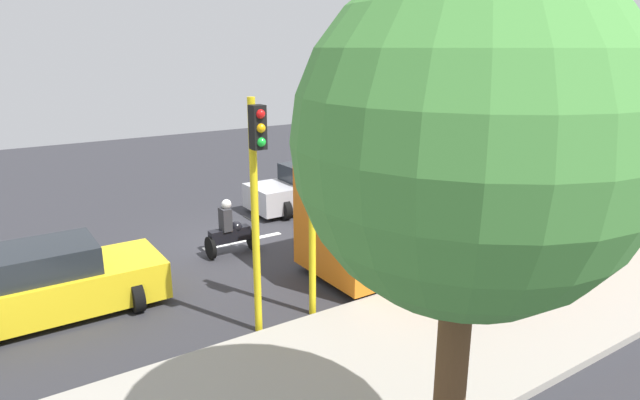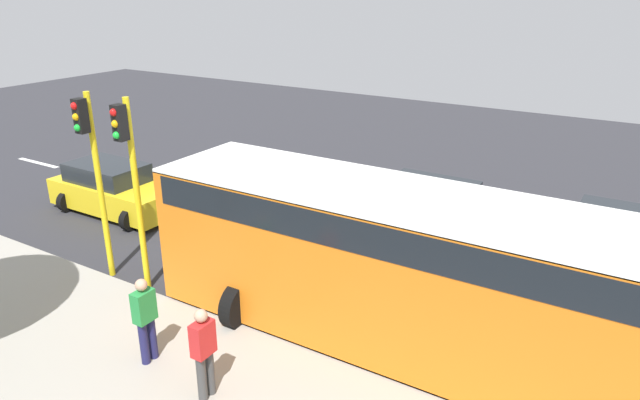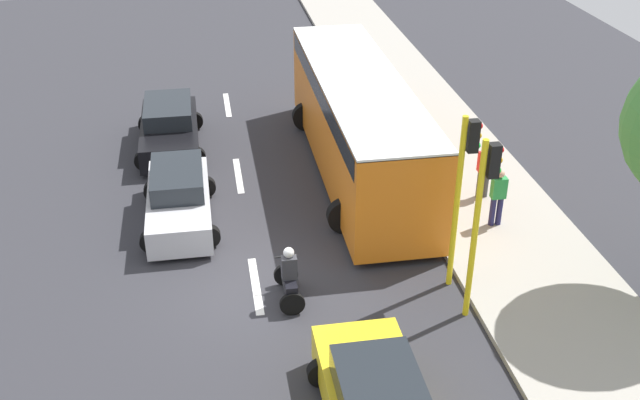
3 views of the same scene
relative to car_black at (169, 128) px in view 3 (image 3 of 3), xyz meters
The scene contains 13 objects.
ground_plane 8.79m from the car_black, 76.08° to the right, with size 40.00×60.00×0.10m, color #2D2D33.
sidewalk 12.47m from the car_black, 43.03° to the right, with size 4.00×60.00×0.15m, color #9E998E.
lane_stripe_mid 8.79m from the car_black, 76.08° to the right, with size 0.20×2.40×0.01m, color white.
lane_stripe_south 3.35m from the car_black, 49.90° to the right, with size 0.20×2.40×0.01m, color white.
lane_stripe_far_south 4.14m from the car_black, 58.95° to the left, with size 0.20×2.40×0.01m, color white.
car_black is the anchor object (origin of this frame).
car_silver 5.02m from the car_black, 86.60° to the right, with size 2.13×4.27×1.52m.
city_bus 6.62m from the car_black, 25.59° to the right, with size 3.20×11.00×3.16m.
motorcycle 9.64m from the car_black, 72.77° to the right, with size 0.60×1.30×1.53m.
pedestrian_near_signal 11.28m from the car_black, 37.79° to the right, with size 0.40×0.24×1.69m.
pedestrian_by_tree 10.56m from the car_black, 30.31° to the right, with size 0.40×0.24×1.69m.
traffic_light_corner 11.74m from the car_black, 52.91° to the right, with size 0.49×0.24×4.50m.
traffic_light_midblock 12.74m from the car_black, 56.35° to the right, with size 0.49×0.24×4.50m.
Camera 3 is at (-0.93, -15.13, 10.92)m, focal length 41.90 mm.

